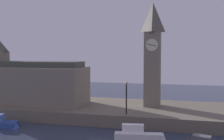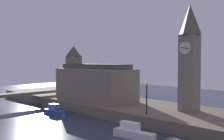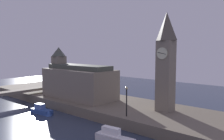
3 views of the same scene
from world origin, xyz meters
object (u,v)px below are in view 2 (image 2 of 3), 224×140
Objects in this scene: boat_tour_blue at (57,111)px; boat_ferry_white at (136,133)px; clock_tower at (189,56)px; parliament_hall at (93,82)px; streetlamp at (147,95)px.

boat_tour_blue is 0.90× the size of boat_ferry_white.
clock_tower is 2.92× the size of boat_tour_blue.
boat_ferry_white is (16.88, -8.64, -3.93)m from parliament_hall.
boat_tour_blue is (-14.06, -3.77, -3.47)m from streetlamp.
parliament_hall is 2.98× the size of boat_tour_blue.
boat_ferry_white is at bearing -63.29° from streetlamp.
streetlamp is (14.39, -3.70, -0.56)m from parliament_hall.
parliament_hall is at bearing 92.54° from boat_tour_blue.
boat_ferry_white is at bearing -4.05° from boat_tour_blue.
streetlamp is 0.82× the size of boat_tour_blue.
streetlamp is at bearing 116.71° from boat_ferry_white.
boat_ferry_white is (16.55, -1.17, 0.10)m from boat_tour_blue.
boat_tour_blue is at bearing -149.76° from clock_tower.
streetlamp is (-2.46, -5.86, -4.85)m from clock_tower.
boat_tour_blue is (0.33, -7.47, -4.03)m from parliament_hall.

